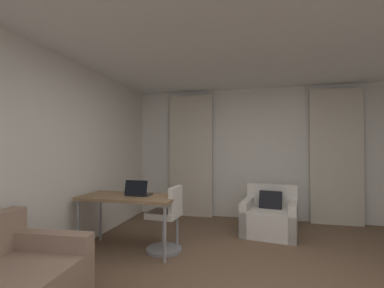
# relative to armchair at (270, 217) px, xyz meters

# --- Properties ---
(wall_window) EXTENTS (5.12, 0.06, 2.60)m
(wall_window) POSITION_rel_armchair_xyz_m (-0.16, 0.95, 1.03)
(wall_window) COLOR silver
(wall_window) RESTS_ON ground
(wall_left) EXTENTS (0.06, 6.12, 2.60)m
(wall_left) POSITION_rel_armchair_xyz_m (-2.69, -2.08, 1.03)
(wall_left) COLOR silver
(wall_left) RESTS_ON ground
(ceiling) EXTENTS (5.12, 6.12, 0.06)m
(ceiling) POSITION_rel_armchair_xyz_m (-0.16, -2.08, 2.36)
(ceiling) COLOR white
(ceiling) RESTS_ON wall_left
(curtain_left_panel) EXTENTS (0.90, 0.06, 2.50)m
(curtain_left_panel) POSITION_rel_armchair_xyz_m (-1.54, 0.82, 0.98)
(curtain_left_panel) COLOR beige
(curtain_left_panel) RESTS_ON ground
(curtain_right_panel) EXTENTS (0.90, 0.06, 2.50)m
(curtain_right_panel) POSITION_rel_armchair_xyz_m (1.21, 0.82, 0.98)
(curtain_right_panel) COLOR beige
(curtain_right_panel) RESTS_ON ground
(armchair) EXTENTS (0.96, 0.93, 0.77)m
(armchair) POSITION_rel_armchair_xyz_m (0.00, 0.00, 0.00)
(armchair) COLOR silver
(armchair) RESTS_ON ground
(desk) EXTENTS (1.32, 0.63, 0.75)m
(desk) POSITION_rel_armchair_xyz_m (-1.92, -1.19, 0.42)
(desk) COLOR olive
(desk) RESTS_ON ground
(desk_chair) EXTENTS (0.48, 0.48, 0.88)m
(desk_chair) POSITION_rel_armchair_xyz_m (-1.41, -1.10, 0.13)
(desk_chair) COLOR gray
(desk_chair) RESTS_ON ground
(laptop) EXTENTS (0.32, 0.25, 0.22)m
(laptop) POSITION_rel_armchair_xyz_m (-1.80, -1.16, 0.53)
(laptop) COLOR #2D2D33
(laptop) RESTS_ON desk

